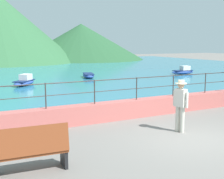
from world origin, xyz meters
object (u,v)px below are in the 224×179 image
(person_walking, at_px, (180,103))
(boat_0, at_px, (88,75))
(boat_2, at_px, (24,81))
(boat_1, at_px, (183,71))
(bench_main, at_px, (31,150))

(person_walking, distance_m, boat_0, 15.96)
(person_walking, relative_size, boat_2, 0.74)
(person_walking, distance_m, boat_1, 18.89)
(boat_0, distance_m, boat_2, 6.14)
(boat_2, bearing_deg, boat_1, 3.54)
(boat_0, bearing_deg, person_walking, -102.05)
(bench_main, height_order, person_walking, person_walking)
(person_walking, bearing_deg, bench_main, -169.15)
(boat_1, bearing_deg, bench_main, -138.95)
(bench_main, xyz_separation_m, boat_1, (17.51, 15.25, -0.23))
(person_walking, height_order, boat_0, person_walking)
(boat_0, relative_size, boat_1, 1.04)
(bench_main, bearing_deg, boat_2, 79.10)
(bench_main, distance_m, boat_2, 14.60)
(person_walking, bearing_deg, boat_0, 77.95)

